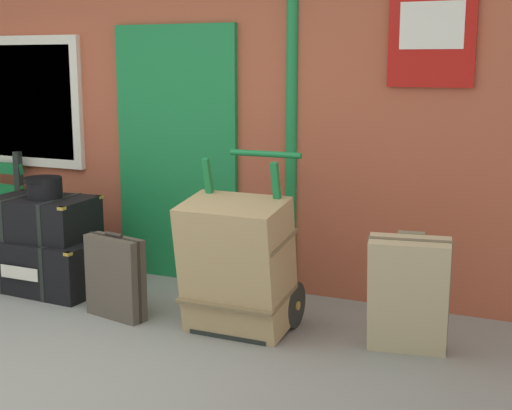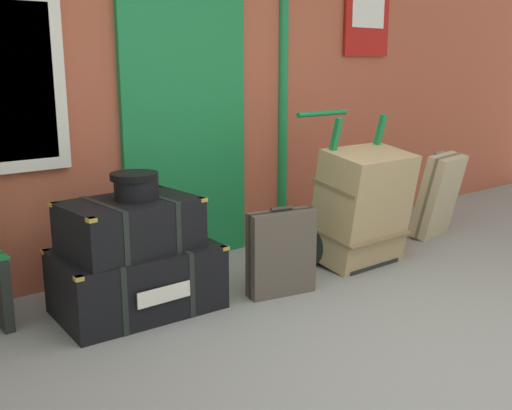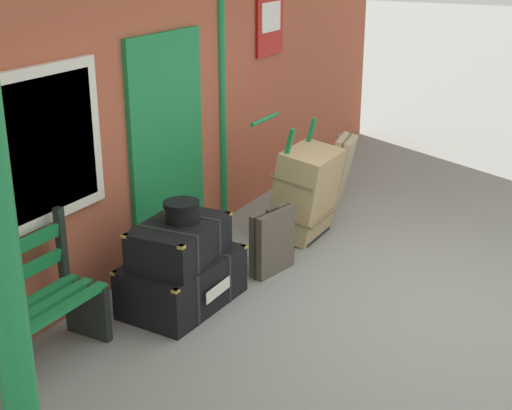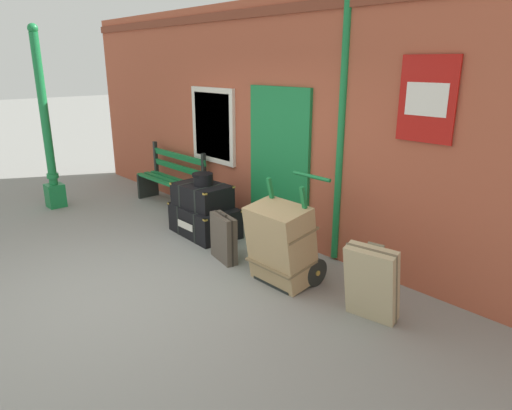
# 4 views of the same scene
# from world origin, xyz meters

# --- Properties ---
(ground_plane) EXTENTS (60.00, 60.00, 0.00)m
(ground_plane) POSITION_xyz_m (0.00, 0.00, 0.00)
(ground_plane) COLOR gray
(brick_facade) EXTENTS (10.40, 0.35, 3.20)m
(brick_facade) POSITION_xyz_m (-0.01, 2.60, 1.60)
(brick_facade) COLOR #AD5138
(brick_facade) RESTS_ON ground
(lamp_post) EXTENTS (0.28, 0.28, 2.98)m
(lamp_post) POSITION_xyz_m (-3.60, 0.60, 1.13)
(lamp_post) COLOR #197A3D
(lamp_post) RESTS_ON ground
(platform_bench) EXTENTS (1.60, 0.43, 1.01)m
(platform_bench) POSITION_xyz_m (-2.33, 2.16, 0.44)
(platform_bench) COLOR #197A3D
(platform_bench) RESTS_ON ground
(steamer_trunk_base) EXTENTS (1.04, 0.70, 0.43)m
(steamer_trunk_base) POSITION_xyz_m (-0.80, 1.75, 0.21)
(steamer_trunk_base) COLOR black
(steamer_trunk_base) RESTS_ON ground
(steamer_trunk_middle) EXTENTS (0.84, 0.59, 0.33)m
(steamer_trunk_middle) POSITION_xyz_m (-0.84, 1.74, 0.58)
(steamer_trunk_middle) COLOR black
(steamer_trunk_middle) RESTS_ON steamer_trunk_base
(round_hatbox) EXTENTS (0.30, 0.29, 0.17)m
(round_hatbox) POSITION_xyz_m (-0.79, 1.73, 0.84)
(round_hatbox) COLOR black
(round_hatbox) RESTS_ON steamer_trunk_middle
(porters_trolley) EXTENTS (0.71, 0.65, 1.19)m
(porters_trolley) POSITION_xyz_m (1.03, 1.66, 0.27)
(porters_trolley) COLOR black
(porters_trolley) RESTS_ON ground
(large_brown_trunk) EXTENTS (0.70, 0.57, 0.94)m
(large_brown_trunk) POSITION_xyz_m (1.03, 1.48, 0.47)
(large_brown_trunk) COLOR tan
(large_brown_trunk) RESTS_ON ground
(suitcase_umber) EXTENTS (0.54, 0.40, 0.79)m
(suitcase_umber) POSITION_xyz_m (2.16, 1.57, 0.39)
(suitcase_umber) COLOR tan
(suitcase_umber) RESTS_ON ground
(suitcase_olive) EXTENTS (0.50, 0.24, 0.63)m
(suitcase_olive) POSITION_xyz_m (0.11, 1.39, 0.30)
(suitcase_olive) COLOR #51473D
(suitcase_olive) RESTS_ON ground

